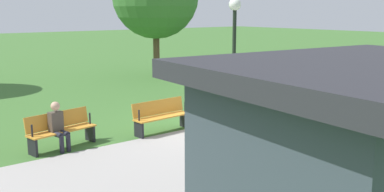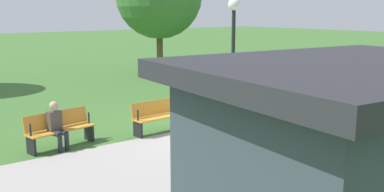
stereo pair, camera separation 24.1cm
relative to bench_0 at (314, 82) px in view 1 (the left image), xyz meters
The scene contains 10 objects.
ground_plane 7.00m from the bench_0, ahead, with size 120.00×120.00×0.00m, color #3D6B2D.
path_paving 7.79m from the bench_0, 27.58° to the left, with size 28.74×4.77×0.01m, color #A39E99.
bench_0 is the anchor object (origin of this frame).
bench_1 2.80m from the bench_0, 13.61° to the left, with size 1.79×0.77×0.89m.
bench_2 5.58m from the bench_0, 10.21° to the left, with size 1.76×0.58×0.89m.
bench_3 8.35m from the bench_0, ahead, with size 1.76×0.58×0.89m.
bench_4 11.09m from the bench_0, ahead, with size 1.79×0.77×0.89m.
person_seated 11.23m from the bench_0, ahead, with size 0.39×0.56×1.20m.
lamp_post 7.61m from the bench_0, 19.41° to the left, with size 0.32×0.32×3.68m.
kiosk 13.81m from the bench_0, 38.47° to the left, with size 3.90×3.11×2.85m.
Camera 1 is at (8.14, 9.85, 3.36)m, focal length 41.18 mm.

